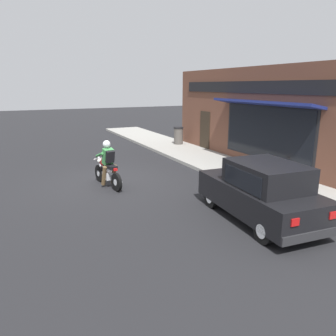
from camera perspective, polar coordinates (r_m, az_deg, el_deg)
ground_plane at (r=12.13m, az=-9.90°, el=-2.41°), size 80.00×80.00×0.00m
sidewalk_curb at (r=16.68m, az=3.70°, el=2.57°), size 2.60×22.00×0.14m
storefront_building at (r=15.11m, az=13.92°, el=8.79°), size 1.25×11.52×4.20m
motorcycle_with_rider at (r=11.47m, az=-10.49°, el=0.10°), size 0.67×2.01×1.62m
car_hatchback at (r=8.74m, az=15.88°, el=-4.04°), size 1.93×3.90×1.57m
traffic_cone at (r=13.18m, az=15.06°, el=0.58°), size 0.36×0.36×0.60m
trash_bin at (r=18.88m, az=1.83°, el=5.69°), size 0.56×0.56×0.98m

